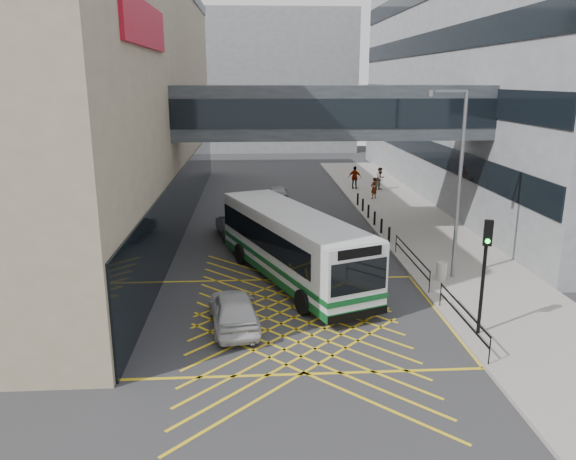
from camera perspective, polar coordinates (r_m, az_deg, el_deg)
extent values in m
plane|color=#333335|center=(22.92, 0.62, -8.90)|extent=(120.00, 120.00, 0.00)
cube|color=black|center=(37.87, -10.20, 3.68)|extent=(0.10, 41.50, 4.00)
cube|color=#A91022|center=(25.37, -14.31, 19.57)|extent=(0.18, 9.00, 1.80)
cube|color=gray|center=(51.65, 26.99, 14.25)|extent=(24.00, 44.00, 20.00)
cube|color=black|center=(47.18, 13.25, 8.19)|extent=(0.10, 43.50, 1.60)
cube|color=black|center=(46.90, 13.55, 13.05)|extent=(0.10, 43.50, 1.60)
cube|color=black|center=(46.96, 13.86, 17.92)|extent=(0.10, 43.50, 1.60)
cube|color=gray|center=(80.90, -4.00, 14.79)|extent=(28.00, 16.00, 18.00)
cube|color=#33383D|center=(33.25, 4.41, 11.89)|extent=(20.00, 4.00, 3.00)
cube|color=black|center=(31.26, 4.92, 11.68)|extent=(19.50, 0.06, 1.60)
cube|color=black|center=(35.25, 3.95, 12.08)|extent=(19.50, 0.06, 1.60)
cube|color=gray|center=(38.53, 12.45, 0.83)|extent=(6.00, 54.00, 0.16)
cube|color=gold|center=(22.92, 0.62, -8.89)|extent=(12.00, 9.00, 0.01)
cube|color=silver|center=(26.42, 0.44, -1.43)|extent=(6.80, 11.88, 2.88)
cube|color=#0F4D21|center=(26.81, 0.43, -4.01)|extent=(6.85, 11.94, 0.36)
cube|color=#0F4D21|center=(26.63, 0.43, -2.86)|extent=(6.87, 11.95, 0.23)
cube|color=black|center=(26.88, -0.15, -0.31)|extent=(6.31, 10.52, 1.12)
cube|color=black|center=(21.48, 7.20, -4.73)|extent=(2.31, 0.98, 1.28)
cube|color=black|center=(21.16, 7.32, -2.31)|extent=(1.81, 0.77, 0.37)
cube|color=silver|center=(26.05, 0.44, 1.63)|extent=(6.74, 11.78, 0.11)
cube|color=black|center=(22.03, 7.10, -8.54)|extent=(2.52, 1.08, 0.32)
cube|color=black|center=(31.96, -4.11, -0.92)|extent=(2.52, 1.08, 0.32)
cylinder|color=black|center=(23.04, 1.55, -7.34)|extent=(0.67, 1.10, 1.07)
cylinder|color=black|center=(24.28, 7.25, -6.26)|extent=(0.67, 1.10, 1.07)
cylinder|color=black|center=(29.31, -4.83, -2.42)|extent=(0.67, 1.10, 1.07)
cylinder|color=black|center=(30.29, -0.06, -1.78)|extent=(0.67, 1.10, 1.07)
imported|color=#BDBDBF|center=(21.94, -5.54, -8.00)|extent=(2.54, 4.87, 1.48)
imported|color=#232328|center=(34.46, -5.80, 0.44)|extent=(2.48, 4.48, 1.32)
imported|color=gray|center=(44.12, -1.13, 3.72)|extent=(1.99, 4.25, 1.29)
cylinder|color=black|center=(21.75, 19.13, -5.40)|extent=(0.16, 0.16, 3.71)
cube|color=black|center=(20.91, 19.67, -0.28)|extent=(0.35, 0.28, 0.93)
sphere|color=#19E533|center=(20.88, 19.63, -1.08)|extent=(0.22, 0.22, 0.17)
cylinder|color=slate|center=(27.03, 17.00, 4.13)|extent=(0.20, 0.20, 8.66)
cube|color=slate|center=(26.17, 16.07, 13.42)|extent=(1.72, 0.42, 0.11)
cylinder|color=slate|center=(25.75, 14.33, 13.33)|extent=(0.35, 0.35, 0.27)
cylinder|color=#ADA89E|center=(27.40, 15.32, -4.04)|extent=(0.51, 0.51, 0.88)
cube|color=black|center=(21.98, 17.38, -7.57)|extent=(0.05, 5.00, 0.05)
cube|color=black|center=(22.13, 17.30, -8.52)|extent=(0.05, 5.00, 0.05)
cube|color=black|center=(28.23, 12.44, -2.20)|extent=(0.05, 6.00, 0.05)
cube|color=black|center=(28.35, 12.40, -2.97)|extent=(0.05, 6.00, 0.05)
cylinder|color=black|center=(20.06, 19.80, -11.43)|extent=(0.04, 0.04, 1.00)
cylinder|color=black|center=(24.32, 15.24, -6.33)|extent=(0.04, 0.04, 1.00)
cylinder|color=black|center=(25.65, 14.19, -5.13)|extent=(0.04, 0.04, 1.00)
cylinder|color=black|center=(31.12, 10.91, -1.36)|extent=(0.04, 0.04, 1.00)
cylinder|color=black|center=(33.03, 10.23, -0.46)|extent=(0.14, 0.14, 0.90)
cylinder|color=black|center=(34.90, 9.47, 0.41)|extent=(0.14, 0.14, 0.90)
cylinder|color=black|center=(36.79, 8.79, 1.20)|extent=(0.14, 0.14, 0.90)
cylinder|color=black|center=(38.70, 8.17, 1.91)|extent=(0.14, 0.14, 0.90)
cylinder|color=black|center=(40.61, 7.61, 2.55)|extent=(0.14, 0.14, 0.90)
cylinder|color=black|center=(42.53, 7.10, 3.13)|extent=(0.14, 0.14, 0.90)
imported|color=gray|center=(45.00, 8.72, 4.23)|extent=(0.82, 0.77, 1.67)
imported|color=gray|center=(48.71, 9.36, 5.16)|extent=(1.07, 1.01, 1.91)
imported|color=gray|center=(48.87, 6.81, 5.31)|extent=(1.27, 0.95, 1.95)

